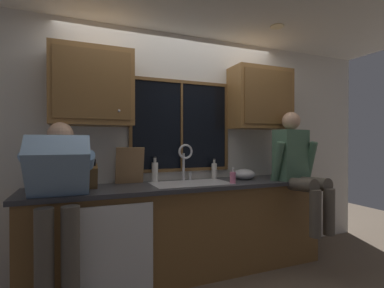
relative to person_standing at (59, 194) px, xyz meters
The scene contains 23 objects.
back_wall 1.37m from the person_standing, 29.26° to the left, with size 5.38×0.12×2.55m, color silver.
ceiling_downlight_right 2.61m from the person_standing, ahead, with size 0.14×0.14×0.01m, color #FFEAB2.
window_glass 1.47m from the person_standing, 25.63° to the left, with size 1.10×0.02×0.95m, color black.
window_frame_top 1.72m from the person_standing, 25.25° to the left, with size 1.17×0.02×0.04m, color brown.
window_frame_bottom 1.35m from the person_standing, 25.25° to the left, with size 1.17×0.02×0.04m, color brown.
window_frame_left 1.04m from the person_standing, 41.49° to the left, with size 0.04×0.02×0.95m, color brown.
window_frame_right 1.96m from the person_standing, 17.82° to the left, with size 0.04×0.02×0.95m, color brown.
window_mullion_center 1.46m from the person_standing, 25.17° to the left, with size 0.02×0.02×0.95m, color brown.
lower_cabinet_run 1.30m from the person_standing, 14.53° to the left, with size 2.98×0.58×0.88m, color brown.
countertop 1.20m from the person_standing, 13.60° to the left, with size 3.04×0.62×0.04m, color #38383D.
dishwasher_front 0.65m from the person_standing, ahead, with size 0.60×0.02×0.74m, color white.
upper_cabinet_left 1.04m from the person_standing, 57.76° to the left, with size 0.74×0.36×0.72m.
upper_cabinet_right 2.39m from the person_standing, 11.02° to the left, with size 0.74×0.36×0.72m.
sink 1.26m from the person_standing, 13.48° to the left, with size 0.80×0.46×0.21m.
faucet 1.33m from the person_standing, 21.08° to the left, with size 0.18×0.09×0.40m.
person_standing is the anchor object (origin of this frame).
person_sitting_on_counter 2.37m from the person_standing, ahead, with size 0.54×0.63×1.26m.
knife_block 0.41m from the person_standing, 52.74° to the left, with size 0.12×0.18×0.32m.
cutting_board 0.82m from the person_standing, 38.62° to the left, with size 0.28×0.02×0.38m, color #997047.
mixing_bowl 1.92m from the person_standing, 10.25° to the left, with size 0.25×0.25×0.12m, color #B7B7BC.
soap_dispenser 1.61m from the person_standing, ahead, with size 0.06×0.07×0.16m.
bottle_green_glass 1.03m from the person_standing, 29.97° to the left, with size 0.07×0.07×0.27m.
bottle_tall_clear 1.66m from the person_standing, 17.48° to the left, with size 0.06×0.06×0.23m.
Camera 1 is at (-1.03, -2.97, 1.35)m, focal length 26.32 mm.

